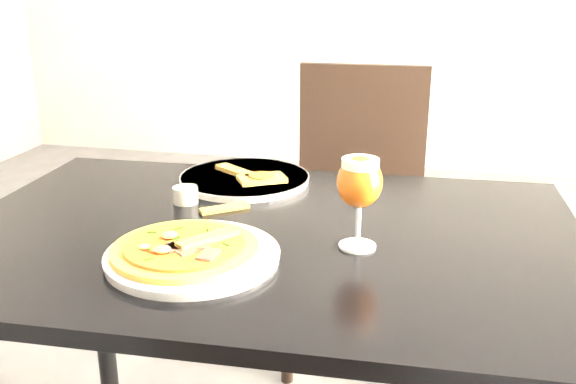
% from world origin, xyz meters
% --- Properties ---
extents(dining_table, '(1.23, 0.85, 0.75)m').
position_xyz_m(dining_table, '(0.02, -0.01, 0.66)').
color(dining_table, black).
rests_on(dining_table, ground).
extents(chair_far, '(0.44, 0.44, 0.94)m').
position_xyz_m(chair_far, '(0.10, 0.81, 0.52)').
color(chair_far, black).
rests_on(chair_far, ground).
extents(plate_main, '(0.37, 0.37, 0.02)m').
position_xyz_m(plate_main, '(-0.06, -0.17, 0.76)').
color(plate_main, silver).
rests_on(plate_main, dining_table).
extents(pizza, '(0.25, 0.25, 0.03)m').
position_xyz_m(pizza, '(-0.07, -0.17, 0.77)').
color(pizza, olive).
rests_on(pizza, plate_main).
extents(plate_second, '(0.31, 0.31, 0.02)m').
position_xyz_m(plate_second, '(-0.10, 0.27, 0.76)').
color(plate_second, silver).
rests_on(plate_second, dining_table).
extents(crust_scraps, '(0.20, 0.14, 0.01)m').
position_xyz_m(crust_scraps, '(-0.07, 0.25, 0.77)').
color(crust_scraps, olive).
rests_on(crust_scraps, plate_second).
extents(loose_crust, '(0.10, 0.08, 0.01)m').
position_xyz_m(loose_crust, '(-0.08, 0.08, 0.75)').
color(loose_crust, olive).
rests_on(loose_crust, dining_table).
extents(sauce_cup, '(0.05, 0.05, 0.04)m').
position_xyz_m(sauce_cup, '(-0.18, 0.10, 0.77)').
color(sauce_cup, '#B9B6A6').
rests_on(sauce_cup, dining_table).
extents(beer_glass, '(0.08, 0.08, 0.17)m').
position_xyz_m(beer_glass, '(0.21, -0.05, 0.87)').
color(beer_glass, silver).
rests_on(beer_glass, dining_table).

